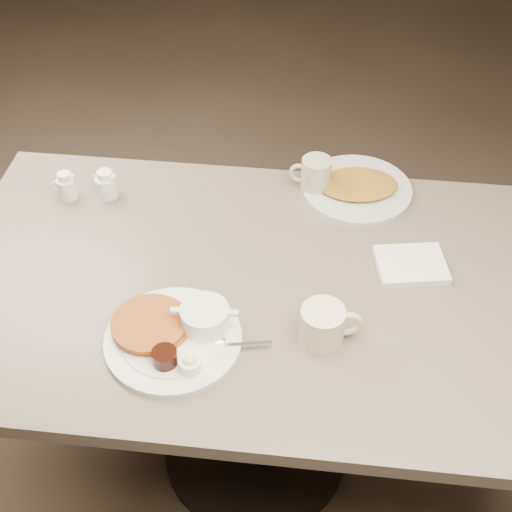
# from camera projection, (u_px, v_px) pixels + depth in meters

# --- Properties ---
(room) EXTENTS (7.04, 8.04, 2.84)m
(room) POSITION_uv_depth(u_px,v_px,m) (255.00, 25.00, 1.23)
(room) COLOR #4C3F33
(room) RESTS_ON ground
(diner_table) EXTENTS (1.50, 0.90, 0.75)m
(diner_table) POSITION_uv_depth(u_px,v_px,m) (255.00, 329.00, 1.80)
(diner_table) COLOR slate
(diner_table) RESTS_ON ground
(main_plate) EXTENTS (0.38, 0.32, 0.07)m
(main_plate) POSITION_uv_depth(u_px,v_px,m) (176.00, 332.00, 1.54)
(main_plate) COLOR white
(main_plate) RESTS_ON diner_table
(coffee_mug_near) EXTENTS (0.15, 0.11, 0.09)m
(coffee_mug_near) POSITION_uv_depth(u_px,v_px,m) (324.00, 325.00, 1.52)
(coffee_mug_near) COLOR white
(coffee_mug_near) RESTS_ON diner_table
(napkin) EXTENTS (0.19, 0.16, 0.02)m
(napkin) POSITION_uv_depth(u_px,v_px,m) (411.00, 265.00, 1.71)
(napkin) COLOR white
(napkin) RESTS_ON diner_table
(coffee_mug_far) EXTENTS (0.12, 0.09, 0.10)m
(coffee_mug_far) POSITION_uv_depth(u_px,v_px,m) (315.00, 175.00, 1.90)
(coffee_mug_far) COLOR beige
(coffee_mug_far) RESTS_ON diner_table
(creamer_left) EXTENTS (0.07, 0.06, 0.08)m
(creamer_left) POSITION_uv_depth(u_px,v_px,m) (66.00, 187.00, 1.88)
(creamer_left) COLOR white
(creamer_left) RESTS_ON diner_table
(creamer_right) EXTENTS (0.08, 0.06, 0.08)m
(creamer_right) POSITION_uv_depth(u_px,v_px,m) (106.00, 185.00, 1.89)
(creamer_right) COLOR white
(creamer_right) RESTS_ON diner_table
(hash_plate) EXTENTS (0.33, 0.33, 0.04)m
(hash_plate) POSITION_uv_depth(u_px,v_px,m) (357.00, 188.00, 1.92)
(hash_plate) COLOR silver
(hash_plate) RESTS_ON diner_table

